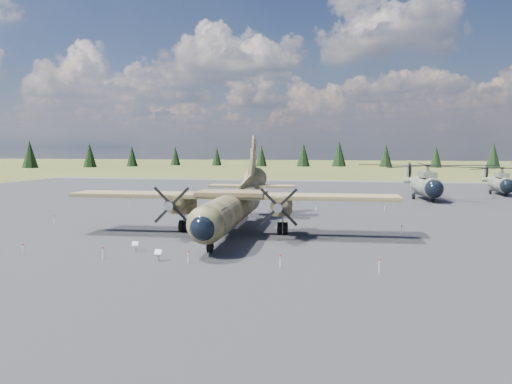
# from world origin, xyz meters

# --- Properties ---
(ground) EXTENTS (500.00, 500.00, 0.00)m
(ground) POSITION_xyz_m (0.00, 0.00, 0.00)
(ground) COLOR #525726
(ground) RESTS_ON ground
(apron) EXTENTS (120.00, 120.00, 0.04)m
(apron) POSITION_xyz_m (0.00, 10.00, 0.00)
(apron) COLOR #535357
(apron) RESTS_ON ground
(transport_plane) EXTENTS (28.31, 25.70, 9.33)m
(transport_plane) POSITION_xyz_m (2.05, -1.27, 2.68)
(transport_plane) COLOR #373C21
(transport_plane) RESTS_ON ground
(helicopter_near) EXTENTS (22.37, 24.71, 5.08)m
(helicopter_near) POSITION_xyz_m (22.47, 30.07, 3.60)
(helicopter_near) COLOR gray
(helicopter_near) RESTS_ON ground
(helicopter_mid) EXTENTS (17.33, 20.42, 4.39)m
(helicopter_mid) POSITION_xyz_m (35.07, 40.39, 3.11)
(helicopter_mid) COLOR gray
(helicopter_mid) RESTS_ON ground
(info_placard_left) EXTENTS (0.48, 0.24, 0.73)m
(info_placard_left) POSITION_xyz_m (-3.01, -10.59, 0.49)
(info_placard_left) COLOR gray
(info_placard_left) RESTS_ON ground
(info_placard_right) EXTENTS (0.53, 0.29, 0.79)m
(info_placard_right) POSITION_xyz_m (-0.20, -13.20, 0.53)
(info_placard_right) COLOR gray
(info_placard_right) RESTS_ON ground
(barrier_fence) EXTENTS (33.12, 29.62, 0.85)m
(barrier_fence) POSITION_xyz_m (-0.46, -0.08, 0.51)
(barrier_fence) COLOR silver
(barrier_fence) RESTS_ON ground
(treeline) EXTENTS (334.41, 320.59, 10.96)m
(treeline) POSITION_xyz_m (1.84, -2.26, 4.75)
(treeline) COLOR black
(treeline) RESTS_ON ground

